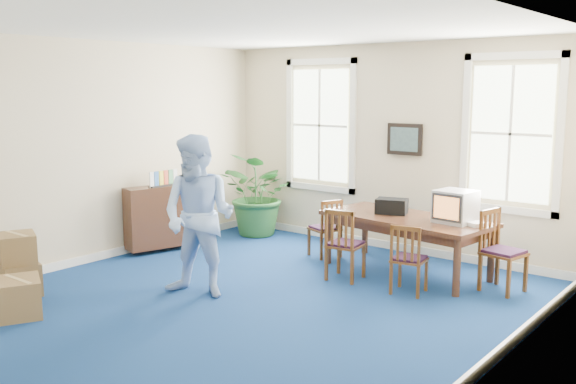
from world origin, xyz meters
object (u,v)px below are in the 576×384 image
Objects in this scene: credenza at (164,221)px; potted_plant at (260,194)px; man at (199,216)px; crt_tv at (456,206)px; cardboard_boxes at (35,264)px; conference_table at (406,244)px; chair_near_left at (346,244)px.

credenza is 1.80m from potted_plant.
man is 2.42m from credenza.
cardboard_boxes is (-3.74, -3.77, -0.59)m from crt_tv.
potted_plant is (-3.72, 0.40, -0.28)m from crt_tv.
crt_tv reaches higher than credenza.
crt_tv is at bearing 11.52° from conference_table.
chair_near_left is at bearing -137.70° from crt_tv.
cardboard_boxes is (-0.02, -4.17, -0.32)m from potted_plant.
chair_near_left is (-0.47, -0.79, 0.09)m from conference_table.
potted_plant reaches higher than conference_table.
chair_near_left is at bearing 41.73° from man.
crt_tv is (0.68, 0.05, 0.60)m from conference_table.
crt_tv is at bearing 32.30° from man.
cardboard_boxes is at bearing -90.23° from potted_plant.
credenza is 0.84× the size of potted_plant.
chair_near_left is 3.91m from cardboard_boxes.
cardboard_boxes is (0.48, -2.46, -0.07)m from credenza.
potted_plant reaches higher than crt_tv.
crt_tv reaches higher than conference_table.
crt_tv is at bearing 32.47° from credenza.
potted_plant is at bearing -33.70° from chair_near_left.
crt_tv is 0.26× the size of man.
chair_near_left is 2.03m from man.
cardboard_boxes is (-3.06, -3.72, 0.01)m from conference_table.
chair_near_left is at bearing 24.01° from credenza.
man reaches higher than crt_tv.
man is (-1.50, -2.46, 0.59)m from conference_table.
conference_table is 0.92m from chair_near_left.
chair_near_left is (-1.15, -0.84, -0.51)m from crt_tv.
man is at bearing 50.45° from chair_near_left.
crt_tv is 0.36× the size of cardboard_boxes.
cardboard_boxes is at bearing -63.88° from credenza.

